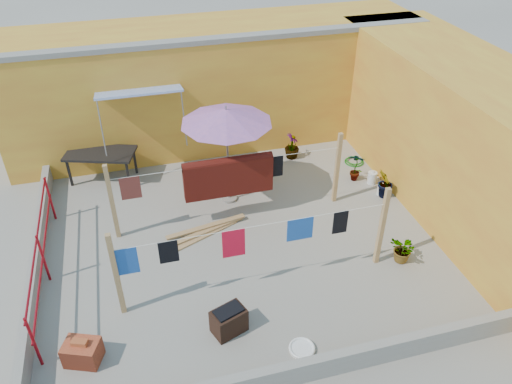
# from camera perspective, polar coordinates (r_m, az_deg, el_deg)

# --- Properties ---
(ground) EXTENTS (80.00, 80.00, 0.00)m
(ground) POSITION_cam_1_polar(r_m,az_deg,el_deg) (10.75, -1.88, -5.43)
(ground) COLOR #9E998E
(ground) RESTS_ON ground
(wall_back) EXTENTS (11.00, 3.27, 3.21)m
(wall_back) POSITION_cam_1_polar(r_m,az_deg,el_deg) (13.97, -4.64, 12.25)
(wall_back) COLOR gold
(wall_back) RESTS_ON ground
(wall_right) EXTENTS (2.40, 9.00, 3.20)m
(wall_right) POSITION_cam_1_polar(r_m,az_deg,el_deg) (11.91, 23.16, 5.19)
(wall_right) COLOR gold
(wall_right) RESTS_ON ground
(parapet_front) EXTENTS (8.30, 0.16, 0.44)m
(parapet_front) POSITION_cam_1_polar(r_m,az_deg,el_deg) (8.25, 4.36, -19.90)
(parapet_front) COLOR gray
(parapet_front) RESTS_ON ground
(parapet_left) EXTENTS (0.16, 7.30, 0.44)m
(parapet_left) POSITION_cam_1_polar(r_m,az_deg,el_deg) (10.70, -23.86, -7.79)
(parapet_left) COLOR gray
(parapet_left) RESTS_ON ground
(red_railing) EXTENTS (0.05, 4.20, 1.10)m
(red_railing) POSITION_cam_1_polar(r_m,az_deg,el_deg) (10.19, -23.35, -6.28)
(red_railing) COLOR maroon
(red_railing) RESTS_ON ground
(clothesline_rig) EXTENTS (5.09, 2.35, 1.80)m
(clothesline_rig) POSITION_cam_1_polar(r_m,az_deg,el_deg) (10.53, -3.02, 0.83)
(clothesline_rig) COLOR tan
(clothesline_rig) RESTS_ON ground
(patio_umbrella) EXTENTS (2.66, 2.66, 2.43)m
(patio_umbrella) POSITION_cam_1_polar(r_m,az_deg,el_deg) (10.81, -3.42, 8.59)
(patio_umbrella) COLOR gray
(patio_umbrella) RESTS_ON ground
(outdoor_table) EXTENTS (1.84, 1.31, 0.78)m
(outdoor_table) POSITION_cam_1_polar(r_m,az_deg,el_deg) (12.86, -17.36, 4.07)
(outdoor_table) COLOR black
(outdoor_table) RESTS_ON ground
(brick_stack) EXTENTS (0.67, 0.59, 0.49)m
(brick_stack) POSITION_cam_1_polar(r_m,az_deg,el_deg) (8.93, -19.23, -16.89)
(brick_stack) COLOR #B24329
(brick_stack) RESTS_ON ground
(lumber_pile) EXTENTS (1.92, 0.89, 0.12)m
(lumber_pile) POSITION_cam_1_polar(r_m,az_deg,el_deg) (10.91, -6.00, -4.56)
(lumber_pile) COLOR tan
(lumber_pile) RESTS_ON ground
(brazier) EXTENTS (0.67, 0.56, 0.51)m
(brazier) POSITION_cam_1_polar(r_m,az_deg,el_deg) (8.84, -3.12, -14.46)
(brazier) COLOR black
(brazier) RESTS_ON ground
(white_basin) EXTENTS (0.45, 0.45, 0.08)m
(white_basin) POSITION_cam_1_polar(r_m,az_deg,el_deg) (8.76, 5.26, -17.39)
(white_basin) COLOR silver
(white_basin) RESTS_ON ground
(water_jug_a) EXTENTS (0.23, 0.23, 0.36)m
(water_jug_a) POSITION_cam_1_polar(r_m,az_deg,el_deg) (12.73, 13.12, 1.60)
(water_jug_a) COLOR silver
(water_jug_a) RESTS_ON ground
(water_jug_b) EXTENTS (0.20, 0.20, 0.32)m
(water_jug_b) POSITION_cam_1_polar(r_m,az_deg,el_deg) (12.38, 14.14, 0.29)
(water_jug_b) COLOR silver
(water_jug_b) RESTS_ON ground
(green_hose) EXTENTS (0.51, 0.51, 0.08)m
(green_hose) POSITION_cam_1_polar(r_m,az_deg,el_deg) (13.56, 11.16, 3.47)
(green_hose) COLOR #186917
(green_hose) RESTS_ON ground
(plant_back_a) EXTENTS (0.88, 0.83, 0.77)m
(plant_back_a) POSITION_cam_1_polar(r_m,az_deg,el_deg) (12.42, -1.26, 2.91)
(plant_back_a) COLOR #265E1A
(plant_back_a) RESTS_ON ground
(plant_back_b) EXTENTS (0.48, 0.48, 0.70)m
(plant_back_b) POSITION_cam_1_polar(r_m,az_deg,el_deg) (13.41, 4.13, 5.25)
(plant_back_b) COLOR #265E1A
(plant_back_b) RESTS_ON ground
(plant_right_a) EXTENTS (0.49, 0.48, 0.78)m
(plant_right_a) POSITION_cam_1_polar(r_m,az_deg,el_deg) (12.65, 11.37, 2.87)
(plant_right_a) COLOR #265E1A
(plant_right_a) RESTS_ON ground
(plant_right_b) EXTENTS (0.52, 0.55, 0.79)m
(plant_right_b) POSITION_cam_1_polar(r_m,az_deg,el_deg) (12.15, 14.57, 0.94)
(plant_right_b) COLOR #265E1A
(plant_right_b) RESTS_ON ground
(plant_right_c) EXTENTS (0.59, 0.64, 0.59)m
(plant_right_c) POSITION_cam_1_polar(r_m,az_deg,el_deg) (10.47, 16.55, -6.37)
(plant_right_c) COLOR #265E1A
(plant_right_c) RESTS_ON ground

